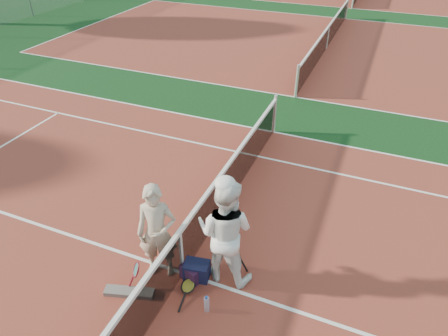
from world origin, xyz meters
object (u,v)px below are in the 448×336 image
object	(u,v)px
net_main	(181,253)
player_b	(225,231)
sports_bag_purple	(192,273)
racket_red	(137,276)
water_bottle	(207,304)
player_a	(157,232)
sports_bag_navy	(197,270)
racket_spare	(188,287)
racket_black_held	(238,261)

from	to	relation	value
net_main	player_b	size ratio (longest dim) A/B	5.48
sports_bag_purple	racket_red	bearing A→B (deg)	-145.60
water_bottle	player_a	bearing A→B (deg)	157.16
player_b	water_bottle	size ratio (longest dim) A/B	6.67
net_main	water_bottle	bearing A→B (deg)	-36.99
net_main	sports_bag_purple	world-z (taller)	net_main
player_a	player_b	size ratio (longest dim) A/B	0.91
net_main	water_bottle	world-z (taller)	net_main
racket_red	sports_bag_navy	distance (m)	1.00
racket_spare	sports_bag_purple	bearing A→B (deg)	5.43
racket_red	racket_black_held	world-z (taller)	racket_black_held
racket_spare	net_main	bearing A→B (deg)	34.38
player_b	racket_spare	bearing A→B (deg)	51.88
racket_red	racket_spare	size ratio (longest dim) A/B	0.95
player_b	racket_spare	distance (m)	1.17
racket_red	racket_spare	world-z (taller)	racket_red
net_main	racket_black_held	size ratio (longest dim) A/B	19.29
player_b	water_bottle	distance (m)	1.18
player_b	racket_spare	size ratio (longest dim) A/B	3.37
racket_black_held	water_bottle	world-z (taller)	racket_black_held
sports_bag_navy	sports_bag_purple	world-z (taller)	sports_bag_navy
net_main	racket_black_held	world-z (taller)	net_main
player_a	racket_spare	world-z (taller)	player_a
racket_black_held	sports_bag_purple	bearing A→B (deg)	4.52
player_a	net_main	bearing A→B (deg)	-9.50
player_b	water_bottle	world-z (taller)	player_b
player_b	sports_bag_purple	size ratio (longest dim) A/B	5.59
racket_spare	water_bottle	bearing A→B (deg)	-125.15
player_b	racket_red	distance (m)	1.65
racket_red	sports_bag_purple	world-z (taller)	racket_red
racket_black_held	water_bottle	size ratio (longest dim) A/B	1.90
sports_bag_navy	water_bottle	size ratio (longest dim) A/B	1.42
net_main	racket_spare	distance (m)	0.58
racket_red	water_bottle	bearing A→B (deg)	-38.00
racket_red	racket_black_held	distance (m)	1.70
player_a	sports_bag_navy	bearing A→B (deg)	-11.88
player_b	sports_bag_purple	distance (m)	1.04
player_a	racket_spare	bearing A→B (deg)	-39.12
sports_bag_navy	sports_bag_purple	size ratio (longest dim) A/B	1.19
racket_red	sports_bag_purple	xyz separation A→B (m)	(0.74, 0.51, -0.14)
net_main	sports_bag_purple	distance (m)	0.42
racket_spare	racket_red	bearing A→B (deg)	101.65
racket_red	net_main	bearing A→B (deg)	6.19
net_main	racket_red	size ratio (longest dim) A/B	19.53
sports_bag_navy	sports_bag_purple	xyz separation A→B (m)	(-0.07, -0.07, -0.02)
racket_red	racket_spare	xyz separation A→B (m)	(0.80, 0.27, -0.21)
player_a	racket_red	bearing A→B (deg)	-130.11
net_main	player_b	distance (m)	0.89
net_main	water_bottle	size ratio (longest dim) A/B	36.60
racket_spare	sports_bag_purple	size ratio (longest dim) A/B	1.66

